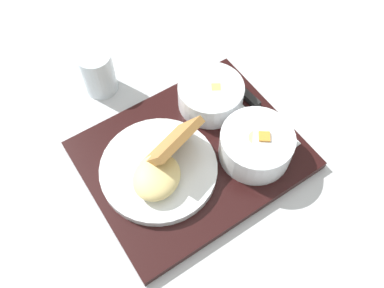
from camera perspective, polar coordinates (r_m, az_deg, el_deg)
ground_plane at (r=0.76m, az=0.00°, el=-1.90°), size 4.00×4.00×0.00m
serving_tray at (r=0.75m, az=0.00°, el=-1.56°), size 0.40×0.33×0.02m
bowl_salad at (r=0.72m, az=9.01°, el=-0.03°), size 0.13×0.13×0.06m
bowl_soup at (r=0.78m, az=2.65°, el=7.07°), size 0.13×0.13×0.05m
plate_main at (r=0.71m, az=-4.53°, el=-3.26°), size 0.21×0.21×0.10m
knife at (r=0.81m, az=8.18°, el=6.24°), size 0.02×0.19×0.01m
spoon at (r=0.79m, az=7.99°, el=4.00°), size 0.03×0.15×0.01m
glass_water at (r=0.84m, az=-12.99°, el=9.52°), size 0.07×0.07×0.09m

